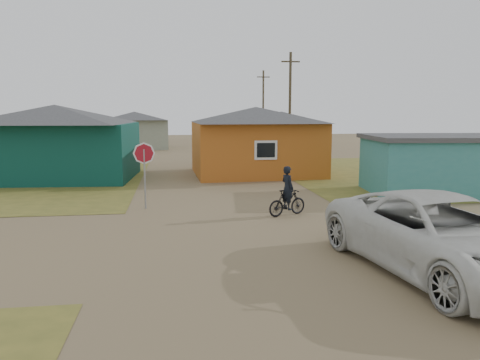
% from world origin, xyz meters
% --- Properties ---
extents(ground, '(120.00, 120.00, 0.00)m').
position_xyz_m(ground, '(0.00, 0.00, 0.00)').
color(ground, olive).
extents(grass_ne, '(20.00, 18.00, 0.00)m').
position_xyz_m(grass_ne, '(14.00, 13.00, 0.01)').
color(grass_ne, olive).
rests_on(grass_ne, ground).
extents(house_teal, '(8.93, 7.08, 4.00)m').
position_xyz_m(house_teal, '(-8.50, 13.50, 2.05)').
color(house_teal, '#0A3830').
rests_on(house_teal, ground).
extents(house_yellow, '(7.72, 6.76, 3.90)m').
position_xyz_m(house_yellow, '(2.50, 14.00, 2.00)').
color(house_yellow, '#B75E1C').
rests_on(house_yellow, ground).
extents(shed_turquoise, '(6.71, 4.93, 2.60)m').
position_xyz_m(shed_turquoise, '(9.50, 6.50, 1.31)').
color(shed_turquoise, teal).
rests_on(shed_turquoise, ground).
extents(house_pale_west, '(7.04, 6.15, 3.60)m').
position_xyz_m(house_pale_west, '(-6.00, 34.00, 1.86)').
color(house_pale_west, gray).
rests_on(house_pale_west, ground).
extents(house_beige_east, '(6.95, 6.05, 3.60)m').
position_xyz_m(house_beige_east, '(10.00, 40.00, 1.86)').
color(house_beige_east, tan).
rests_on(house_beige_east, ground).
extents(house_pale_north, '(6.28, 5.81, 3.40)m').
position_xyz_m(house_pale_north, '(-14.00, 46.00, 1.75)').
color(house_pale_north, gray).
rests_on(house_pale_north, ground).
extents(utility_pole_near, '(1.40, 0.20, 8.00)m').
position_xyz_m(utility_pole_near, '(6.50, 22.00, 4.14)').
color(utility_pole_near, '#483D2B').
rests_on(utility_pole_near, ground).
extents(utility_pole_far, '(1.40, 0.20, 8.00)m').
position_xyz_m(utility_pole_far, '(7.50, 38.00, 4.14)').
color(utility_pole_far, '#483D2B').
rests_on(utility_pole_far, ground).
extents(stop_sign, '(0.78, 0.33, 2.51)m').
position_xyz_m(stop_sign, '(-3.33, 4.86, 1.84)').
color(stop_sign, gray).
rests_on(stop_sign, ground).
extents(cyclist, '(1.61, 1.03, 1.76)m').
position_xyz_m(cyclist, '(1.70, 2.95, 0.64)').
color(cyclist, black).
rests_on(cyclist, ground).
extents(vehicle, '(3.88, 6.83, 1.80)m').
position_xyz_m(vehicle, '(3.74, -3.37, 0.90)').
color(vehicle, silver).
rests_on(vehicle, ground).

